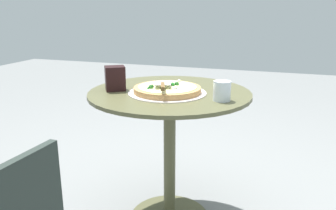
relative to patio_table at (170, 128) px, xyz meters
name	(u,v)px	position (x,y,z in m)	size (l,w,h in m)	color
patio_table	(170,128)	(0.00, 0.00, 0.00)	(0.83, 0.83, 0.75)	brown
pizza_on_tray	(168,90)	(0.00, 0.04, 0.22)	(0.39, 0.39, 0.05)	beige
pizza_server	(163,85)	(0.00, 0.11, 0.26)	(0.12, 0.21, 0.02)	silver
drinking_cup	(222,91)	(-0.28, 0.10, 0.25)	(0.08, 0.08, 0.09)	silver
napkin_dispenser	(115,78)	(0.27, 0.07, 0.26)	(0.10, 0.08, 0.13)	black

